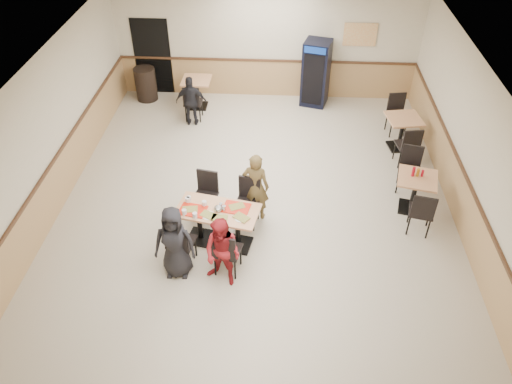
# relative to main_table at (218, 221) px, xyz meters

# --- Properties ---
(ground) EXTENTS (10.00, 10.00, 0.00)m
(ground) POSITION_rel_main_table_xyz_m (0.63, 0.95, -0.53)
(ground) COLOR beige
(ground) RESTS_ON ground
(room_shell) EXTENTS (10.00, 10.00, 10.00)m
(room_shell) POSITION_rel_main_table_xyz_m (2.40, 3.50, 0.05)
(room_shell) COLOR silver
(room_shell) RESTS_ON ground
(main_table) EXTENTS (1.60, 1.01, 0.80)m
(main_table) POSITION_rel_main_table_xyz_m (0.00, 0.00, 0.00)
(main_table) COLOR black
(main_table) RESTS_ON ground
(main_chairs) EXTENTS (1.62, 1.96, 1.01)m
(main_chairs) POSITION_rel_main_table_xyz_m (-0.05, 0.01, -0.03)
(main_chairs) COLOR black
(main_chairs) RESTS_ON ground
(diner_woman_left) EXTENTS (0.71, 0.47, 1.44)m
(diner_woman_left) POSITION_rel_main_table_xyz_m (-0.64, -0.79, 0.19)
(diner_woman_left) COLOR black
(diner_woman_left) RESTS_ON ground
(diner_woman_right) EXTENTS (0.83, 0.76, 1.37)m
(diner_woman_right) POSITION_rel_main_table_xyz_m (0.19, -0.96, 0.16)
(diner_woman_right) COLOR maroon
(diner_woman_right) RESTS_ON ground
(diner_man_opposite) EXTENTS (0.59, 0.44, 1.47)m
(diner_man_opposite) POSITION_rel_main_table_xyz_m (0.64, 0.79, 0.21)
(diner_man_opposite) COLOR brown
(diner_man_opposite) RESTS_ON ground
(lone_diner) EXTENTS (0.77, 0.35, 1.30)m
(lone_diner) POSITION_rel_main_table_xyz_m (-1.18, 4.25, 0.12)
(lone_diner) COLOR black
(lone_diner) RESTS_ON ground
(tabletop_clutter) EXTENTS (1.32, 0.63, 0.12)m
(tabletop_clutter) POSITION_rel_main_table_xyz_m (-0.08, -0.03, 0.29)
(tabletop_clutter) COLOR red
(tabletop_clutter) RESTS_ON main_table
(side_table_near) EXTENTS (0.90, 0.90, 0.80)m
(side_table_near) POSITION_rel_main_table_xyz_m (3.80, 1.19, 0.00)
(side_table_near) COLOR black
(side_table_near) RESTS_ON ground
(side_table_near_chair_south) EXTENTS (0.56, 0.56, 1.01)m
(side_table_near_chair_south) POSITION_rel_main_table_xyz_m (3.80, 0.55, -0.02)
(side_table_near_chair_south) COLOR black
(side_table_near_chair_south) RESTS_ON ground
(side_table_near_chair_north) EXTENTS (0.56, 0.56, 1.01)m
(side_table_near_chair_north) POSITION_rel_main_table_xyz_m (3.80, 1.83, -0.02)
(side_table_near_chair_north) COLOR black
(side_table_near_chair_north) RESTS_ON ground
(side_table_far) EXTENTS (0.87, 0.87, 0.81)m
(side_table_far) POSITION_rel_main_table_xyz_m (3.92, 3.46, 0.01)
(side_table_far) COLOR black
(side_table_far) RESTS_ON ground
(side_table_far_chair_south) EXTENTS (0.55, 0.55, 1.02)m
(side_table_far_chair_south) POSITION_rel_main_table_xyz_m (3.92, 2.81, -0.02)
(side_table_far_chair_south) COLOR black
(side_table_far_chair_south) RESTS_ON ground
(side_table_far_chair_north) EXTENTS (0.55, 0.55, 1.02)m
(side_table_far_chair_north) POSITION_rel_main_table_xyz_m (3.92, 4.11, -0.02)
(side_table_far_chair_north) COLOR black
(side_table_far_chair_north) RESTS_ON ground
(condiment_caddy) EXTENTS (0.23, 0.06, 0.20)m
(condiment_caddy) POSITION_rel_main_table_xyz_m (3.77, 1.24, 0.36)
(condiment_caddy) COLOR #A70B1D
(condiment_caddy) RESTS_ON side_table_near
(back_table) EXTENTS (0.75, 0.75, 0.80)m
(back_table) POSITION_rel_main_table_xyz_m (-1.18, 5.15, -0.00)
(back_table) COLOR black
(back_table) RESTS_ON ground
(back_table_chair_lone) EXTENTS (0.47, 0.47, 1.01)m
(back_table_chair_lone) POSITION_rel_main_table_xyz_m (-1.18, 4.52, -0.03)
(back_table_chair_lone) COLOR black
(back_table_chair_lone) RESTS_ON ground
(pepsi_cooler) EXTENTS (0.81, 0.81, 1.75)m
(pepsi_cooler) POSITION_rel_main_table_xyz_m (1.95, 5.54, 0.34)
(pepsi_cooler) COLOR black
(pepsi_cooler) RESTS_ON ground
(trash_bin) EXTENTS (0.57, 0.57, 0.90)m
(trash_bin) POSITION_rel_main_table_xyz_m (-2.64, 5.50, -0.08)
(trash_bin) COLOR black
(trash_bin) RESTS_ON ground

